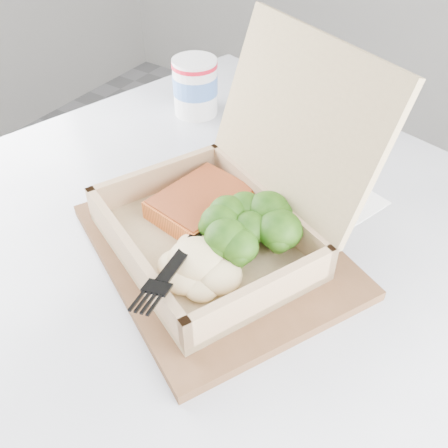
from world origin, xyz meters
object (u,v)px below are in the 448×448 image
Objects in this scene: takeout_container at (235,199)px; serving_tray at (215,249)px; paper_cup at (195,85)px; cafe_table at (207,365)px.

serving_tray is at bearing -80.89° from takeout_container.
takeout_container reaches higher than paper_cup.
paper_cup reaches higher than cafe_table.
takeout_container is (0.00, 0.06, 0.26)m from cafe_table.
cafe_table is at bearing -70.72° from takeout_container.
paper_cup is (-0.22, 0.26, 0.04)m from serving_tray.
cafe_table is at bearing -84.38° from serving_tray.
serving_tray reaches higher than cafe_table.
serving_tray is at bearing 95.62° from cafe_table.
cafe_table is 0.27m from takeout_container.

